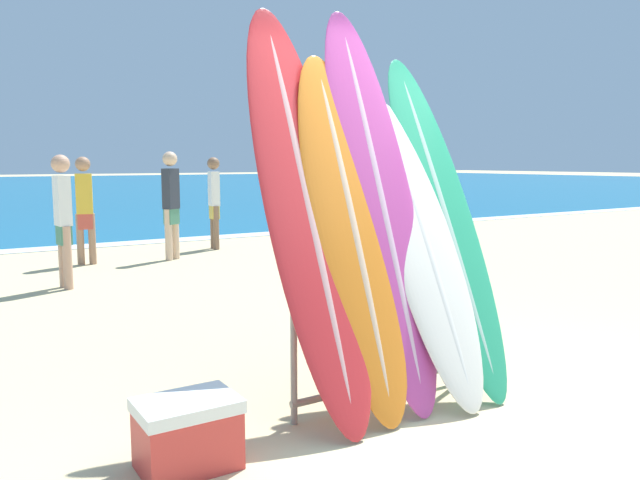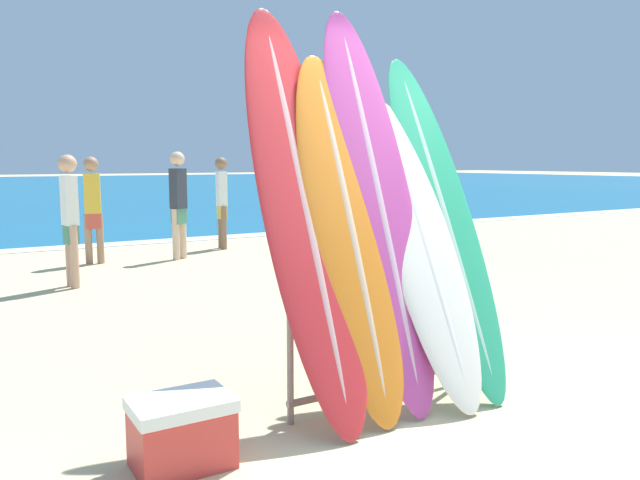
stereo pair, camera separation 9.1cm
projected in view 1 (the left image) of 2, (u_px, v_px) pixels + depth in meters
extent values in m
plane|color=beige|center=(528.00, 431.00, 3.53)|extent=(160.00, 160.00, 0.00)
cube|color=white|center=(111.00, 244.00, 11.46)|extent=(120.00, 0.60, 0.01)
cylinder|color=gray|center=(294.00, 347.00, 3.57)|extent=(0.04, 0.04, 0.93)
cylinder|color=gray|center=(465.00, 316.00, 4.28)|extent=(0.04, 0.04, 0.93)
cylinder|color=gray|center=(388.00, 261.00, 3.87)|extent=(1.40, 0.04, 0.04)
cylinder|color=gray|center=(387.00, 382.00, 3.97)|extent=(1.40, 0.04, 0.04)
ellipsoid|color=red|center=(307.00, 208.00, 3.65)|extent=(0.56, 1.12, 2.49)
ellipsoid|color=#D19A9C|center=(307.00, 208.00, 3.65)|extent=(0.10, 1.08, 2.40)
ellipsoid|color=orange|center=(352.00, 231.00, 3.75)|extent=(0.55, 0.93, 2.20)
ellipsoid|color=beige|center=(352.00, 231.00, 3.75)|extent=(0.10, 0.90, 2.12)
ellipsoid|color=#B23D8E|center=(379.00, 202.00, 3.91)|extent=(0.54, 1.02, 2.53)
ellipsoid|color=#CAA1BE|center=(379.00, 202.00, 3.91)|extent=(0.10, 0.99, 2.43)
ellipsoid|color=silver|center=(424.00, 246.00, 4.01)|extent=(0.54, 1.04, 1.95)
ellipsoid|color=silver|center=(424.00, 246.00, 4.01)|extent=(0.10, 1.01, 1.88)
ellipsoid|color=#289E70|center=(444.00, 219.00, 4.20)|extent=(0.51, 1.14, 2.26)
ellipsoid|color=#9AC3B3|center=(444.00, 219.00, 4.20)|extent=(0.09, 1.10, 2.18)
cylinder|color=#846047|center=(216.00, 228.00, 10.79)|extent=(0.11, 0.11, 0.76)
cylinder|color=#846047|center=(213.00, 227.00, 10.94)|extent=(0.11, 0.11, 0.76)
cube|color=gold|center=(214.00, 212.00, 10.83)|extent=(0.15, 0.23, 0.23)
cube|color=white|center=(214.00, 189.00, 10.78)|extent=(0.17, 0.24, 0.59)
sphere|color=#846047|center=(213.00, 163.00, 10.73)|extent=(0.21, 0.21, 0.21)
cylinder|color=beige|center=(176.00, 234.00, 9.75)|extent=(0.11, 0.11, 0.79)
cylinder|color=beige|center=(169.00, 235.00, 9.60)|extent=(0.11, 0.11, 0.79)
cube|color=#478466|center=(172.00, 217.00, 9.64)|extent=(0.26, 0.24, 0.24)
cube|color=#2D333D|center=(171.00, 189.00, 9.59)|extent=(0.29, 0.26, 0.62)
sphere|color=beige|center=(170.00, 159.00, 9.53)|extent=(0.22, 0.22, 0.22)
cylinder|color=#A87A5B|center=(92.00, 239.00, 9.24)|extent=(0.10, 0.10, 0.75)
cylinder|color=#A87A5B|center=(80.00, 239.00, 9.19)|extent=(0.10, 0.10, 0.75)
cube|color=#CC4C3D|center=(85.00, 221.00, 9.18)|extent=(0.24, 0.18, 0.23)
cube|color=gold|center=(84.00, 194.00, 9.13)|extent=(0.26, 0.20, 0.59)
sphere|color=#A87A5B|center=(83.00, 164.00, 9.08)|extent=(0.21, 0.21, 0.21)
cylinder|color=tan|center=(63.00, 256.00, 7.54)|extent=(0.11, 0.11, 0.76)
cylinder|color=tan|center=(67.00, 258.00, 7.41)|extent=(0.11, 0.11, 0.76)
cube|color=#478466|center=(64.00, 235.00, 7.44)|extent=(0.16, 0.23, 0.23)
cube|color=white|center=(62.00, 201.00, 7.39)|extent=(0.18, 0.25, 0.59)
sphere|color=tan|center=(60.00, 164.00, 7.33)|extent=(0.21, 0.21, 0.21)
cube|color=red|center=(188.00, 440.00, 3.09)|extent=(0.47, 0.34, 0.29)
cube|color=white|center=(187.00, 405.00, 3.07)|extent=(0.49, 0.35, 0.06)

